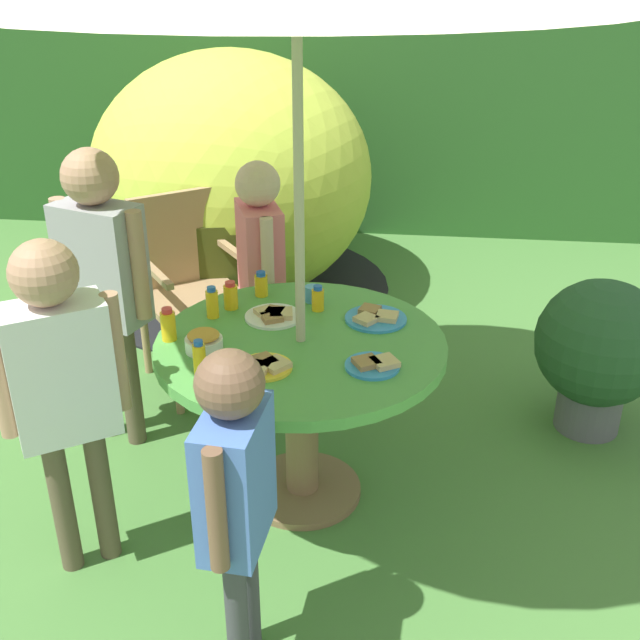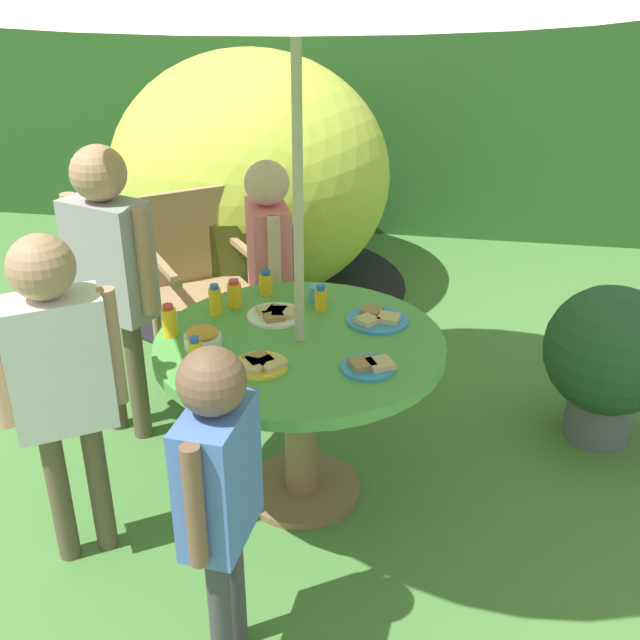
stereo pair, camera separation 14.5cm
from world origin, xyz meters
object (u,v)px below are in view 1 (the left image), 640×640
at_px(plate_near_left, 374,364).
at_px(juice_bottle_near_right, 318,299).
at_px(child_in_pink_shirt, 260,254).
at_px(cup_near, 312,294).
at_px(garden_table, 301,374).
at_px(child_in_blue_shirt, 235,479).
at_px(wooden_chair, 189,280).
at_px(child_in_grey_shirt, 102,264).
at_px(plate_front_edge, 274,315).
at_px(plate_center_back, 265,366).
at_px(dome_tent, 232,177).
at_px(juice_bottle_mid_right, 231,296).
at_px(potted_plant, 599,348).
at_px(snack_bowl, 204,341).
at_px(child_in_white_shirt, 61,371).
at_px(plate_far_right, 375,317).
at_px(juice_bottle_far_left, 168,325).
at_px(juice_bottle_mid_left, 199,359).
at_px(juice_bottle_center_front, 261,285).
at_px(juice_bottle_back_edge, 212,303).

relative_size(plate_near_left, juice_bottle_near_right, 1.85).
bearing_deg(child_in_pink_shirt, cup_near, 15.63).
bearing_deg(garden_table, child_in_blue_shirt, -94.69).
bearing_deg(wooden_chair, child_in_grey_shirt, -143.69).
distance_m(plate_front_edge, plate_center_back, 0.41).
bearing_deg(dome_tent, juice_bottle_mid_right, -91.29).
xyz_separation_m(potted_plant, snack_bowl, (-1.61, -0.75, 0.33)).
bearing_deg(child_in_grey_shirt, child_in_blue_shirt, -35.62).
height_order(garden_table, child_in_white_shirt, child_in_white_shirt).
height_order(garden_table, plate_far_right, plate_far_right).
height_order(snack_bowl, juice_bottle_far_left, juice_bottle_far_left).
bearing_deg(plate_far_right, potted_plant, 23.27).
bearing_deg(garden_table, plate_front_edge, 127.21).
bearing_deg(juice_bottle_far_left, juice_bottle_mid_left, -52.84).
relative_size(wooden_chair, child_in_blue_shirt, 0.86).
distance_m(child_in_pink_shirt, plate_near_left, 1.07).
height_order(plate_front_edge, juice_bottle_mid_right, juice_bottle_mid_right).
relative_size(garden_table, plate_center_back, 5.55).
relative_size(juice_bottle_center_front, juice_bottle_back_edge, 0.83).
xyz_separation_m(child_in_grey_shirt, juice_bottle_mid_right, (0.55, -0.06, -0.09)).
distance_m(potted_plant, plate_front_edge, 1.50).
height_order(garden_table, juice_bottle_near_right, juice_bottle_near_right).
relative_size(wooden_chair, child_in_grey_shirt, 0.71).
relative_size(garden_table, juice_bottle_back_edge, 8.44).
xyz_separation_m(plate_front_edge, cup_near, (0.13, 0.18, 0.02)).
xyz_separation_m(dome_tent, plate_far_right, (0.99, -1.87, -0.02)).
bearing_deg(juice_bottle_mid_left, plate_far_right, 40.31).
bearing_deg(plate_center_back, child_in_white_shirt, -159.27).
height_order(child_in_grey_shirt, snack_bowl, child_in_grey_shirt).
relative_size(child_in_grey_shirt, plate_far_right, 5.49).
relative_size(child_in_white_shirt, juice_bottle_near_right, 11.71).
bearing_deg(child_in_grey_shirt, wooden_chair, 92.76).
xyz_separation_m(child_in_pink_shirt, child_in_blue_shirt, (0.22, -1.57, -0.05)).
relative_size(child_in_grey_shirt, juice_bottle_near_right, 12.53).
relative_size(child_in_grey_shirt, child_in_white_shirt, 1.07).
xyz_separation_m(juice_bottle_near_right, juice_bottle_far_left, (-0.52, -0.32, 0.01)).
xyz_separation_m(child_in_pink_shirt, juice_bottle_near_right, (0.32, -0.46, -0.00)).
bearing_deg(potted_plant, wooden_chair, 171.70).
relative_size(plate_center_back, juice_bottle_near_right, 1.85).
bearing_deg(snack_bowl, plate_far_right, 27.85).
xyz_separation_m(child_in_pink_shirt, plate_far_right, (0.56, -0.53, -0.04)).
bearing_deg(plate_center_back, child_in_blue_shirt, -87.54).
bearing_deg(child_in_white_shirt, snack_bowl, 9.32).
relative_size(potted_plant, child_in_blue_shirt, 0.66).
height_order(dome_tent, juice_bottle_far_left, dome_tent).
distance_m(child_in_pink_shirt, juice_bottle_far_left, 0.81).
bearing_deg(juice_bottle_center_front, plate_front_edge, -67.37).
relative_size(dome_tent, cup_near, 35.50).
bearing_deg(plate_far_right, juice_bottle_center_front, 159.53).
bearing_deg(child_in_blue_shirt, juice_bottle_mid_right, 17.69).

